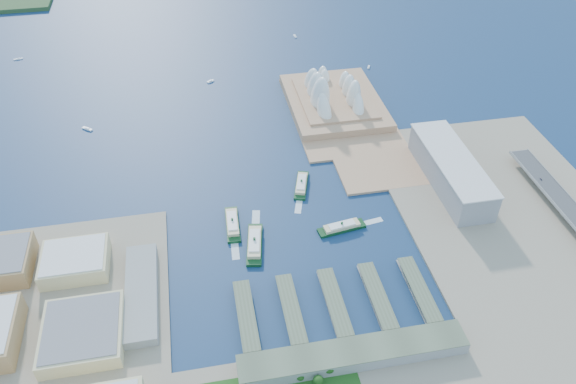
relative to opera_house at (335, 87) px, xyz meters
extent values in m
plane|color=#0E2645|center=(-105.00, -280.00, -32.00)|extent=(3000.00, 3000.00, 0.00)
cube|color=gray|center=(-355.00, -385.00, -30.50)|extent=(220.00, 390.00, 3.00)
cube|color=gray|center=(135.00, -330.00, -30.50)|extent=(240.00, 500.00, 3.00)
cube|color=tan|center=(2.50, -20.00, -30.50)|extent=(135.00, 220.00, 3.00)
cube|color=gray|center=(90.00, -200.00, -11.50)|extent=(45.00, 155.00, 35.00)
cube|color=gray|center=(-90.00, -415.00, -23.00)|extent=(200.00, 28.00, 12.00)
imported|color=slate|center=(191.00, -229.62, -16.56)|extent=(1.66, 4.08, 1.18)
camera|label=1|loc=(-198.04, -681.12, 392.19)|focal=35.00mm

